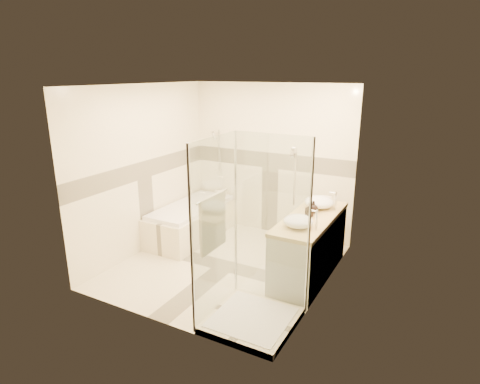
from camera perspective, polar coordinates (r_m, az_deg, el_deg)
The scene contains 12 objects.
room at distance 5.35m, azimuth -1.63°, elevation 1.55°, with size 2.82×3.02×2.52m.
bathtub at distance 6.71m, azimuth -6.86°, elevation -3.89°, with size 0.75×1.70×0.56m.
vanity at distance 5.47m, azimuth 9.83°, elevation -7.62°, with size 0.58×1.62×0.85m.
shower_enclosure at distance 4.48m, azimuth 0.85°, elevation -12.01°, with size 0.96×0.93×2.04m.
vessel_sink_near at distance 5.65m, azimuth 11.21°, elevation -1.40°, with size 0.40×0.40×0.16m, color white.
vessel_sink_far at distance 4.91m, azimuth 8.30°, elevation -4.13°, with size 0.37×0.37×0.15m, color white.
faucet_near at distance 5.58m, azimuth 13.37°, elevation -1.05°, with size 0.11×0.03×0.26m.
faucet_far at distance 4.82m, azimuth 10.75°, elevation -3.71°, with size 0.10×0.03×0.25m.
amenity_bottle_a at distance 5.27m, azimuth 9.84°, elevation -2.53°, with size 0.08×0.08×0.18m, color black.
amenity_bottle_b at distance 5.42m, azimuth 10.39°, elevation -2.12°, with size 0.13×0.13×0.17m, color black.
folded_towels at distance 5.87m, azimuth 11.84°, elevation -1.18°, with size 0.15×0.24×0.08m, color white.
rolled_towel at distance 7.06m, azimuth -2.80°, elevation -0.16°, with size 0.09×0.09×0.21m, color white.
Camera 1 is at (2.64, -4.46, 2.66)m, focal length 30.00 mm.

